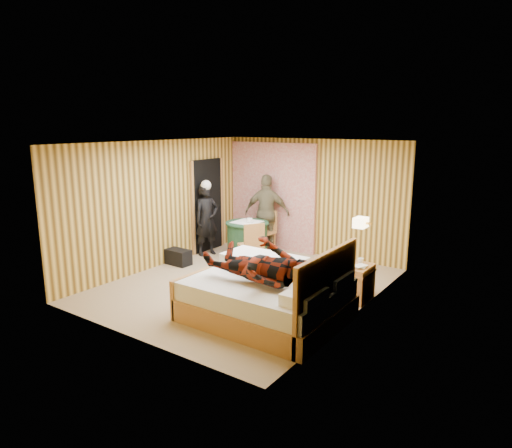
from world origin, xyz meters
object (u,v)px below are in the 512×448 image
Objects in this scene: round_table at (247,240)px; man_on_bed at (262,256)px; nightstand at (356,282)px; chair_near at (252,242)px; wall_lamp at (361,223)px; man_at_table at (267,213)px; bed at (269,296)px; chair_far at (266,228)px; duffel_bag at (178,257)px; woman_standing at (207,220)px.

man_on_bed reaches higher than round_table.
nightstand is 0.64× the size of chair_near.
wall_lamp is 0.15× the size of man_at_table.
man_at_table is 3.88m from man_on_bed.
wall_lamp is at bearing 59.75° from bed.
wall_lamp is at bearing -17.52° from round_table.
chair_far is (-2.80, 1.56, 0.24)m from nightstand.
nightstand is 3.22m from chair_far.
duffel_bag is 0.35× the size of woman_standing.
duffel_bag is at bearing -164.13° from woman_standing.
man_on_bed is (3.00, -1.37, 0.87)m from duffel_bag.
wall_lamp is 0.28× the size of chair_far.
woman_standing reaches higher than chair_far.
bed is 3.63m from chair_far.
man_on_bed is (-0.73, -1.66, 0.72)m from nightstand.
wall_lamp reaches higher than nightstand.
bed is at bearing -118.05° from nightstand.
man_on_bed is (2.08, -3.27, 0.16)m from man_at_table.
man_at_table is (-2.81, 1.61, 0.56)m from nightstand.
man_on_bed is at bearing -50.41° from round_table.
man_at_table is (-0.01, 0.04, 0.32)m from chair_far.
nightstand is at bearing 131.15° from wall_lamp.
man_at_table is 0.97× the size of man_on_bed.
wall_lamp is 3.36m from chair_far.
man_on_bed reaches higher than woman_standing.
chair_near is at bearing 170.22° from wall_lamp.
round_table is 1.00m from woman_standing.
duffel_bag is 0.32× the size of man_at_table.
chair_near is 0.54× the size of man_at_table.
round_table is at bearing 163.14° from nightstand.
duffel_bag is 2.22m from man_at_table.
wall_lamp reaches higher than chair_near.
bed is 2.38m from chair_near.
nightstand is 0.64× the size of chair_far.
round_table is 0.97× the size of chair_near.
man_on_bed is at bearing -115.62° from wall_lamp.
duffel_bag is at bearing 155.39° from man_on_bed.
woman_standing is (0.03, 0.89, 0.62)m from duffel_bag.
nightstand is 0.35× the size of man_at_table.
bed is 3.98× the size of duffel_bag.
man_on_bed is at bearing 71.40° from chair_near.
round_table is 0.97× the size of chair_far.
man_on_bed is (-0.77, -1.61, -0.28)m from wall_lamp.
nightstand is at bearing -24.92° from chair_far.
bed reaches higher than chair_far.
man_on_bed is at bearing -23.32° from duffel_bag.
round_table is (-2.81, 0.85, 0.11)m from nightstand.
bed is 3.70m from man_at_table.
chair_near is (0.48, -0.49, 0.14)m from round_table.
chair_far is (-2.84, 1.61, -0.76)m from wall_lamp.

